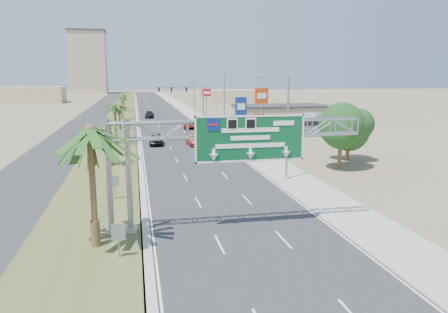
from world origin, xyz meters
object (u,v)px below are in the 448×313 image
object	(u,v)px
pole_sign_blue	(241,108)
pole_sign_red_far	(206,95)
sign_gantry	(225,137)
palm_near	(90,131)
car_mid_lane	(193,140)
pole_sign_red_near	(262,99)
store_building	(281,116)
car_left_lane	(156,139)
car_right_lane	(190,125)
signal_mast	(194,101)
car_far	(149,115)

from	to	relation	value
pole_sign_blue	pole_sign_red_far	bearing A→B (deg)	90.12
sign_gantry	palm_near	bearing A→B (deg)	-166.68
car_mid_lane	pole_sign_red_near	size ratio (longest dim) A/B	0.56
store_building	pole_sign_red_near	bearing A→B (deg)	-118.20
store_building	sign_gantry	bearing A→B (deg)	-112.36
pole_sign_blue	pole_sign_red_near	bearing A→B (deg)	-52.46
car_left_lane	pole_sign_red_near	distance (m)	17.60
car_left_lane	car_right_lane	xyz separation A→B (m)	(7.21, 18.93, -0.19)
palm_near	car_left_lane	xyz separation A→B (m)	(5.47, 38.52, -6.08)
palm_near	car_right_lane	world-z (taller)	palm_near
signal_mast	car_right_lane	bearing A→B (deg)	-104.56
store_building	car_right_lane	bearing A→B (deg)	-178.30
palm_near	car_far	bearing A→B (deg)	85.83
signal_mast	pole_sign_blue	xyz separation A→B (m)	(5.12, -19.89, -0.01)
car_right_lane	pole_sign_blue	distance (m)	15.57
car_left_lane	pole_sign_red_near	xyz separation A→B (m)	(16.53, 2.31, 5.61)
signal_mast	pole_sign_red_far	distance (m)	15.67
sign_gantry	signal_mast	world-z (taller)	signal_mast
signal_mast	car_mid_lane	bearing A→B (deg)	-97.87
car_right_lane	pole_sign_red_far	world-z (taller)	pole_sign_red_far
sign_gantry	car_right_lane	bearing A→B (deg)	85.33
car_right_lane	pole_sign_red_near	world-z (taller)	pole_sign_red_near
sign_gantry	pole_sign_blue	size ratio (longest dim) A/B	2.48
sign_gantry	pole_sign_red_far	distance (m)	77.69
pole_sign_red_near	signal_mast	bearing A→B (deg)	108.22
car_mid_lane	pole_sign_red_near	world-z (taller)	pole_sign_red_near
sign_gantry	pole_sign_red_far	world-z (taller)	sign_gantry
palm_near	pole_sign_red_far	bearing A→B (deg)	76.16
car_far	car_left_lane	bearing A→B (deg)	-86.15
sign_gantry	car_right_lane	distance (m)	55.97
car_right_lane	car_far	world-z (taller)	car_far
palm_near	pole_sign_red_far	world-z (taller)	palm_near
pole_sign_red_near	car_right_lane	bearing A→B (deg)	119.26
sign_gantry	car_right_lane	size ratio (longest dim) A/B	3.52
car_left_lane	pole_sign_red_near	bearing A→B (deg)	11.79
store_building	pole_sign_red_near	world-z (taller)	pole_sign_red_near
sign_gantry	signal_mast	size ratio (longest dim) A/B	1.63
car_far	pole_sign_blue	distance (m)	39.64
pole_sign_red_near	pole_sign_blue	distance (m)	4.42
sign_gantry	pole_sign_red_far	size ratio (longest dim) A/B	2.35
palm_near	pole_sign_blue	distance (m)	48.24
signal_mast	car_far	bearing A→B (deg)	116.30
car_left_lane	car_right_lane	distance (m)	20.26
car_right_lane	car_far	xyz separation A→B (m)	(-6.77, 23.65, 0.09)
store_building	car_mid_lane	xyz separation A→B (m)	(-20.50, -20.61, -1.24)
car_right_lane	car_mid_lane	bearing A→B (deg)	-90.13
signal_mast	car_far	xyz separation A→B (m)	(-8.46, 17.12, -4.10)
palm_near	pole_sign_red_far	xyz separation A→B (m)	(19.42, 78.79, -1.37)
signal_mast	sign_gantry	bearing A→B (deg)	-95.74
car_far	pole_sign_red_far	bearing A→B (deg)	-5.25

